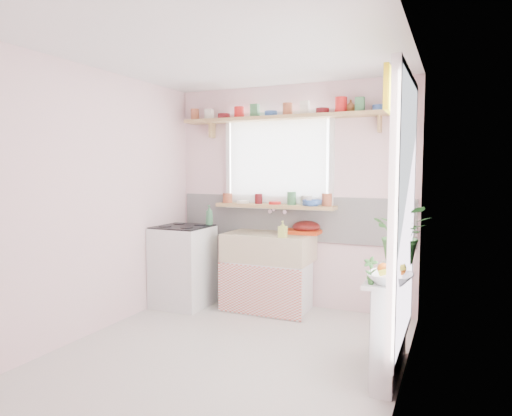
% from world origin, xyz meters
% --- Properties ---
extents(room, '(3.20, 3.20, 3.20)m').
position_xyz_m(room, '(0.66, 0.86, 1.37)').
color(room, beige).
rests_on(room, ground).
extents(sink_unit, '(0.95, 0.65, 1.11)m').
position_xyz_m(sink_unit, '(-0.15, 1.29, 0.43)').
color(sink_unit, white).
rests_on(sink_unit, ground).
extents(cooker, '(0.58, 0.58, 0.93)m').
position_xyz_m(cooker, '(-1.10, 1.05, 0.46)').
color(cooker, white).
rests_on(cooker, ground).
extents(radiator_ledge, '(0.22, 0.95, 0.78)m').
position_xyz_m(radiator_ledge, '(1.30, 0.20, 0.40)').
color(radiator_ledge, white).
rests_on(radiator_ledge, ground).
extents(windowsill, '(1.40, 0.22, 0.04)m').
position_xyz_m(windowsill, '(-0.15, 1.48, 1.14)').
color(windowsill, tan).
rests_on(windowsill, room).
extents(pine_shelf, '(2.52, 0.24, 0.04)m').
position_xyz_m(pine_shelf, '(0.00, 1.47, 2.12)').
color(pine_shelf, tan).
rests_on(pine_shelf, room).
extents(shelf_crockery, '(2.47, 0.11, 0.12)m').
position_xyz_m(shelf_crockery, '(-0.02, 1.47, 2.19)').
color(shelf_crockery, '#A55133').
rests_on(shelf_crockery, pine_shelf).
extents(sill_crockery, '(1.35, 0.11, 0.12)m').
position_xyz_m(sill_crockery, '(-0.17, 1.48, 1.22)').
color(sill_crockery, '#A55133').
rests_on(sill_crockery, windowsill).
extents(dish_tray, '(0.40, 0.31, 0.04)m').
position_xyz_m(dish_tray, '(0.19, 1.46, 0.87)').
color(dish_tray, red).
rests_on(dish_tray, sink_unit).
extents(colander, '(0.35, 0.35, 0.14)m').
position_xyz_m(colander, '(0.22, 1.50, 0.92)').
color(colander, '#4F0F0D').
rests_on(colander, sink_unit).
extents(jade_plant, '(0.46, 0.40, 0.50)m').
position_xyz_m(jade_plant, '(1.33, 0.60, 1.02)').
color(jade_plant, '#2E6428').
rests_on(jade_plant, radiator_ledge).
extents(fruit_bowl, '(0.31, 0.31, 0.08)m').
position_xyz_m(fruit_bowl, '(1.33, -0.13, 0.81)').
color(fruit_bowl, silver).
rests_on(fruit_bowl, radiator_ledge).
extents(herb_pot, '(0.11, 0.08, 0.19)m').
position_xyz_m(herb_pot, '(1.21, -0.20, 0.87)').
color(herb_pot, '#326F2C').
rests_on(herb_pot, radiator_ledge).
extents(soap_bottle_sink, '(0.08, 0.08, 0.17)m').
position_xyz_m(soap_bottle_sink, '(0.09, 1.10, 0.94)').
color(soap_bottle_sink, '#C8D55F').
rests_on(soap_bottle_sink, sink_unit).
extents(sill_cup, '(0.17, 0.17, 0.11)m').
position_xyz_m(sill_cup, '(0.21, 1.54, 1.21)').
color(sill_cup, silver).
rests_on(sill_cup, windowsill).
extents(sill_bowl, '(0.22, 0.22, 0.07)m').
position_xyz_m(sill_bowl, '(0.30, 1.42, 1.19)').
color(sill_bowl, '#3762B5').
rests_on(sill_bowl, windowsill).
extents(shelf_vase, '(0.16, 0.16, 0.14)m').
position_xyz_m(shelf_vase, '(0.68, 1.53, 2.21)').
color(shelf_vase, '#A56332').
rests_on(shelf_vase, pine_shelf).
extents(cooker_bottle, '(0.09, 0.09, 0.23)m').
position_xyz_m(cooker_bottle, '(-0.88, 1.27, 1.03)').
color(cooker_bottle, '#3F7F53').
rests_on(cooker_bottle, cooker).
extents(fruit, '(0.20, 0.14, 0.10)m').
position_xyz_m(fruit, '(1.34, -0.12, 0.87)').
color(fruit, orange).
rests_on(fruit, fruit_bowl).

